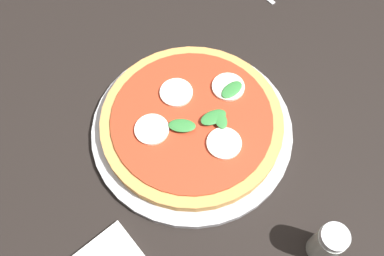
% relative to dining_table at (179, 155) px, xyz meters
% --- Properties ---
extents(ground_plane, '(6.00, 6.00, 0.00)m').
position_rel_dining_table_xyz_m(ground_plane, '(0.00, 0.00, -0.68)').
color(ground_plane, '#2D2B28').
extents(dining_table, '(1.15, 1.18, 0.78)m').
position_rel_dining_table_xyz_m(dining_table, '(0.00, 0.00, 0.00)').
color(dining_table, black).
rests_on(dining_table, ground_plane).
extents(serving_tray, '(0.34, 0.34, 0.01)m').
position_rel_dining_table_xyz_m(serving_tray, '(-0.02, 0.02, 0.11)').
color(serving_tray, '#B2B2B7').
rests_on(serving_tray, dining_table).
extents(pizza, '(0.30, 0.30, 0.03)m').
position_rel_dining_table_xyz_m(pizza, '(-0.02, 0.01, 0.13)').
color(pizza, tan).
rests_on(pizza, serving_tray).
extents(pepper_shaker, '(0.04, 0.04, 0.08)m').
position_rel_dining_table_xyz_m(pepper_shaker, '(-0.06, 0.29, 0.14)').
color(pepper_shaker, '#B2B7AD').
rests_on(pepper_shaker, dining_table).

